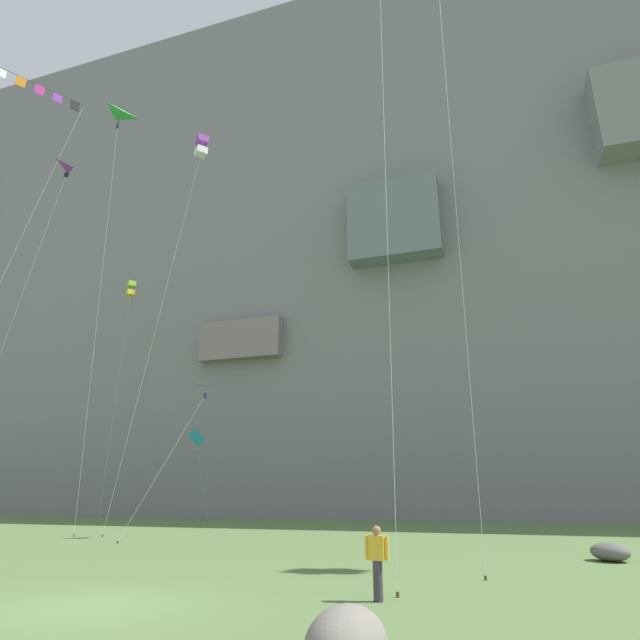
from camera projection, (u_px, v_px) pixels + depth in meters
ground_plane at (87, 607)px, 11.42m from camera, size 300.00×300.00×0.00m
cliff_face at (411, 239)px, 70.64m from camera, size 180.00×25.54×69.41m
boulder_mid_field at (610, 552)px, 19.40m from camera, size 1.80×1.95×0.64m
spectator_watching_right at (377, 560)px, 12.29m from camera, size 0.57×0.22×1.61m
kite_delta_far_right at (70, 181)px, 43.11m from camera, size 3.73×4.01×27.46m
kite_diamond_low_right at (197, 440)px, 52.43m from camera, size 3.55×2.73×8.62m
kite_banner_mid_center at (19, 91)px, 31.48m from camera, size 3.62×6.36×26.14m
kite_delta_mid_right at (114, 132)px, 42.07m from camera, size 3.68×2.52×30.37m
kite_delta_upper_right at (206, 397)px, 31.78m from camera, size 2.95×4.79×8.24m
kite_box_high_center at (131, 289)px, 54.68m from camera, size 3.36×4.52×23.31m
kite_box_high_left at (201, 147)px, 45.42m from camera, size 1.33×6.51×31.64m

